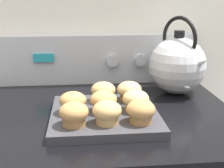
{
  "coord_description": "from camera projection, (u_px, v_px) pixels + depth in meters",
  "views": [
    {
      "loc": [
        -0.04,
        -0.49,
        1.22
      ],
      "look_at": [
        0.04,
        0.28,
        0.99
      ],
      "focal_mm": 50.0,
      "sensor_mm": 36.0,
      "label": 1
    }
  ],
  "objects": [
    {
      "name": "muffin_r0_c1",
      "position": [
        107.0,
        112.0,
        0.72
      ],
      "size": [
        0.07,
        0.07,
        0.06
      ],
      "color": "tan",
      "rests_on": "muffin_pan"
    },
    {
      "name": "muffin_r0_c0",
      "position": [
        74.0,
        114.0,
        0.71
      ],
      "size": [
        0.07,
        0.07,
        0.06
      ],
      "color": "olive",
      "rests_on": "muffin_pan"
    },
    {
      "name": "muffin_r1_c2",
      "position": [
        136.0,
        101.0,
        0.8
      ],
      "size": [
        0.07,
        0.07,
        0.06
      ],
      "color": "tan",
      "rests_on": "muffin_pan"
    },
    {
      "name": "muffin_r2_c1",
      "position": [
        103.0,
        92.0,
        0.87
      ],
      "size": [
        0.07,
        0.07,
        0.06
      ],
      "color": "olive",
      "rests_on": "muffin_pan"
    },
    {
      "name": "muffin_r1_c0",
      "position": [
        73.0,
        102.0,
        0.79
      ],
      "size": [
        0.07,
        0.07,
        0.06
      ],
      "color": "olive",
      "rests_on": "muffin_pan"
    },
    {
      "name": "muffin_r2_c2",
      "position": [
        129.0,
        91.0,
        0.87
      ],
      "size": [
        0.07,
        0.07,
        0.06
      ],
      "color": "olive",
      "rests_on": "muffin_pan"
    },
    {
      "name": "muffin_pan",
      "position": [
        105.0,
        115.0,
        0.81
      ],
      "size": [
        0.27,
        0.27,
        0.02
      ],
      "color": "#38383D",
      "rests_on": "stove_range"
    },
    {
      "name": "control_panel",
      "position": [
        93.0,
        59.0,
        1.11
      ],
      "size": [
        0.75,
        0.07,
        0.17
      ],
      "color": "#B7BABF",
      "rests_on": "stove_range"
    },
    {
      "name": "tea_kettle",
      "position": [
        178.0,
        65.0,
        0.99
      ],
      "size": [
        0.18,
        0.21,
        0.25
      ],
      "color": "silver",
      "rests_on": "stove_range"
    },
    {
      "name": "muffin_r0_c2",
      "position": [
        141.0,
        111.0,
        0.73
      ],
      "size": [
        0.07,
        0.07,
        0.06
      ],
      "color": "olive",
      "rests_on": "muffin_pan"
    },
    {
      "name": "muffin_r1_c1",
      "position": [
        104.0,
        102.0,
        0.79
      ],
      "size": [
        0.07,
        0.07,
        0.06
      ],
      "color": "#A37A4C",
      "rests_on": "muffin_pan"
    }
  ]
}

